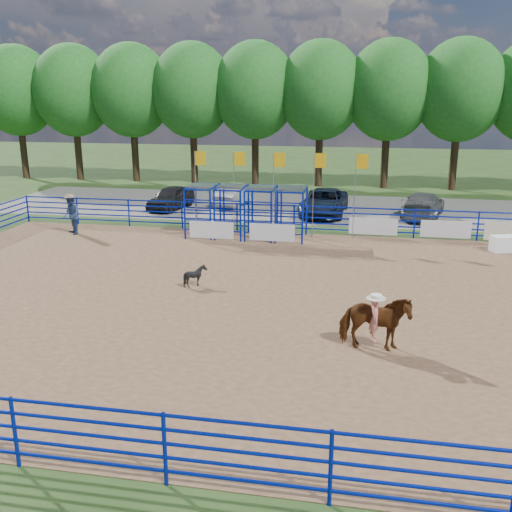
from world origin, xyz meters
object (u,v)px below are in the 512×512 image
(car_b, at_px, (234,195))
(car_d, at_px, (423,205))
(car_c, at_px, (324,202))
(car_a, at_px, (171,197))
(calf, at_px, (195,276))
(spectator_cowboy, at_px, (71,215))
(horse_and_rider, at_px, (375,320))
(announcer_table, at_px, (506,244))

(car_b, relative_size, car_d, 0.79)
(car_b, distance_m, car_c, 6.14)
(car_c, bearing_deg, car_a, -177.16)
(calf, height_order, spectator_cowboy, spectator_cowboy)
(horse_and_rider, height_order, car_b, horse_and_rider)
(horse_and_rider, relative_size, spectator_cowboy, 1.12)
(calf, relative_size, car_b, 0.21)
(horse_and_rider, height_order, spectator_cowboy, horse_and_rider)
(car_c, xyz_separation_m, car_d, (5.72, 0.27, -0.02))
(announcer_table, relative_size, car_b, 0.34)
(spectator_cowboy, xyz_separation_m, car_a, (2.78, 7.44, -0.32))
(announcer_table, height_order, car_d, car_d)
(calf, relative_size, car_c, 0.15)
(calf, xyz_separation_m, car_c, (3.82, 14.12, 0.33))
(car_b, height_order, car_d, car_d)
(car_b, bearing_deg, car_a, 34.62)
(horse_and_rider, bearing_deg, announcer_table, 62.44)
(spectator_cowboy, bearing_deg, car_a, 69.51)
(announcer_table, height_order, calf, calf)
(announcer_table, bearing_deg, calf, -149.84)
(calf, relative_size, spectator_cowboy, 0.40)
(horse_and_rider, xyz_separation_m, car_d, (3.07, 18.79, -0.17))
(car_a, xyz_separation_m, car_c, (9.55, -0.08, 0.04))
(spectator_cowboy, bearing_deg, announcer_table, 1.49)
(car_d, bearing_deg, announcer_table, 126.25)
(car_a, distance_m, car_b, 4.07)
(announcer_table, xyz_separation_m, car_c, (-8.76, 6.81, 0.37))
(horse_and_rider, relative_size, car_a, 0.55)
(announcer_table, xyz_separation_m, spectator_cowboy, (-21.09, -0.55, 0.65))
(spectator_cowboy, bearing_deg, calf, -38.47)
(calf, bearing_deg, horse_and_rider, -117.91)
(car_b, relative_size, car_c, 0.74)
(calf, height_order, car_a, car_a)
(announcer_table, relative_size, car_d, 0.27)
(car_b, bearing_deg, car_d, -178.17)
(spectator_cowboy, distance_m, car_b, 11.23)
(spectator_cowboy, bearing_deg, car_b, 54.82)
(horse_and_rider, distance_m, car_a, 22.24)
(announcer_table, relative_size, car_c, 0.25)
(car_b, xyz_separation_m, car_d, (11.58, -1.54, 0.08))
(car_c, distance_m, car_d, 5.73)
(car_c, height_order, car_d, car_c)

